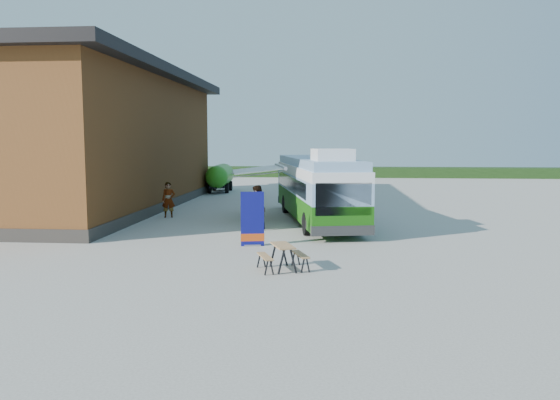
# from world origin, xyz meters

# --- Properties ---
(ground) EXTENTS (100.00, 100.00, 0.00)m
(ground) POSITION_xyz_m (0.00, 0.00, 0.00)
(ground) COLOR #BCB7AD
(ground) RESTS_ON ground
(barn) EXTENTS (9.60, 21.20, 7.50)m
(barn) POSITION_xyz_m (-10.50, 10.00, 3.59)
(barn) COLOR brown
(barn) RESTS_ON ground
(hedge) EXTENTS (40.00, 3.00, 1.00)m
(hedge) POSITION_xyz_m (8.00, 38.00, 0.50)
(hedge) COLOR #264419
(hedge) RESTS_ON ground
(bus) EXTENTS (4.47, 11.23, 3.37)m
(bus) POSITION_xyz_m (1.60, 6.12, 1.61)
(bus) COLOR #297713
(bus) RESTS_ON ground
(awning) EXTENTS (2.95, 4.04, 0.48)m
(awning) POSITION_xyz_m (-0.97, 6.29, 2.47)
(awning) COLOR white
(awning) RESTS_ON ground
(banner) EXTENTS (0.83, 0.29, 1.92)m
(banner) POSITION_xyz_m (-0.52, 0.03, 0.79)
(banner) COLOR navy
(banner) RESTS_ON ground
(picnic_table) EXTENTS (1.59, 1.51, 0.73)m
(picnic_table) POSITION_xyz_m (0.84, -3.46, 0.55)
(picnic_table) COLOR tan
(picnic_table) RESTS_ON ground
(person_a) EXTENTS (0.70, 0.54, 1.71)m
(person_a) POSITION_xyz_m (-5.55, 6.87, 0.86)
(person_a) COLOR #999999
(person_a) RESTS_ON ground
(person_b) EXTENTS (0.93, 1.07, 1.87)m
(person_b) POSITION_xyz_m (-0.81, 3.42, 0.93)
(person_b) COLOR #999999
(person_b) RESTS_ON ground
(slurry_tanker) EXTENTS (1.79, 5.38, 1.98)m
(slurry_tanker) POSITION_xyz_m (-5.70, 20.41, 1.14)
(slurry_tanker) COLOR #2D8B19
(slurry_tanker) RESTS_ON ground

